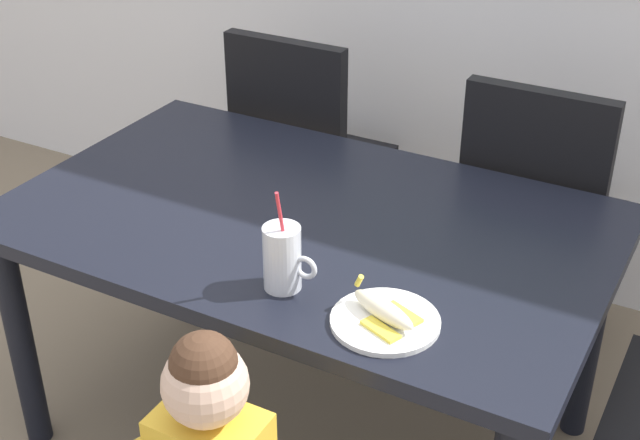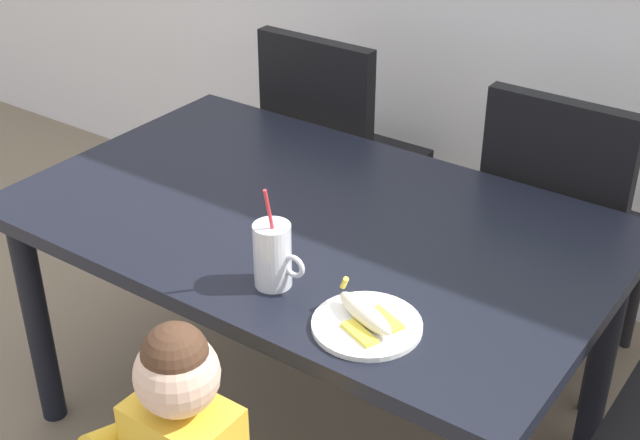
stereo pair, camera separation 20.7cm
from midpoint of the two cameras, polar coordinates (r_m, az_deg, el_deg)
The scene contains 7 objects.
ground_plane at distance 2.64m, azimuth -3.09°, elevation -13.67°, with size 24.00×24.00×0.00m, color #7A6B56.
dining_table at distance 2.25m, azimuth -3.53°, elevation -1.79°, with size 1.51×0.94×0.73m.
dining_chair_left at distance 3.00m, azimuth -3.02°, elevation 4.59°, with size 0.44×0.44×0.96m.
dining_chair_right at distance 2.68m, azimuth 11.83°, elevation 0.65°, with size 0.44×0.45×0.96m.
milk_cup at distance 1.90m, azimuth -5.55°, elevation -2.78°, with size 0.13×0.08×0.25m.
snack_plate at distance 1.82m, azimuth 1.01°, elevation -6.71°, with size 0.23×0.23×0.01m, color white.
peeled_banana at distance 1.81m, azimuth 0.92°, elevation -6.03°, with size 0.17×0.13×0.07m.
Camera 1 is at (0.95, -1.67, 1.82)m, focal length 49.19 mm.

